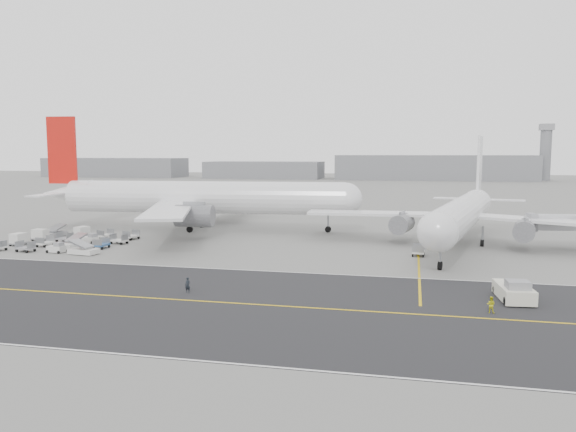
% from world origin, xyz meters
% --- Properties ---
extents(ground, '(700.00, 700.00, 0.00)m').
position_xyz_m(ground, '(0.00, 0.00, 0.00)').
color(ground, gray).
rests_on(ground, ground).
extents(taxiway, '(220.00, 59.00, 0.03)m').
position_xyz_m(taxiway, '(5.02, -17.98, 0.01)').
color(taxiway, '#29292C').
rests_on(taxiway, ground).
extents(horizon_buildings, '(520.00, 28.00, 28.00)m').
position_xyz_m(horizon_buildings, '(30.00, 260.00, 0.00)').
color(horizon_buildings, gray).
rests_on(horizon_buildings, ground).
extents(control_tower, '(7.00, 7.00, 31.25)m').
position_xyz_m(control_tower, '(100.00, 265.00, 16.25)').
color(control_tower, gray).
rests_on(control_tower, ground).
extents(airliner_a, '(65.47, 64.53, 22.58)m').
position_xyz_m(airliner_a, '(-12.77, 32.89, 6.50)').
color(airliner_a, white).
rests_on(airliner_a, ground).
extents(airliner_b, '(52.38, 53.48, 18.67)m').
position_xyz_m(airliner_b, '(37.10, 24.70, 5.38)').
color(airliner_b, white).
rests_on(airliner_b, ground).
extents(pushback_tug, '(3.58, 8.41, 2.38)m').
position_xyz_m(pushback_tug, '(39.51, -10.56, 0.98)').
color(pushback_tug, silver).
rests_on(pushback_tug, ground).
extents(jet_bridge, '(15.13, 4.67, 5.65)m').
position_xyz_m(jet_bridge, '(54.40, 25.13, 3.94)').
color(jet_bridge, gray).
rests_on(jet_bridge, ground).
extents(gse_cluster, '(25.77, 25.02, 2.13)m').
position_xyz_m(gse_cluster, '(-27.05, 11.16, 0.00)').
color(gse_cluster, gray).
rests_on(gse_cluster, ground).
extents(stray_dolly, '(1.91, 2.93, 1.74)m').
position_xyz_m(stray_dolly, '(29.98, 13.40, 0.00)').
color(stray_dolly, silver).
rests_on(stray_dolly, ground).
extents(ground_crew_a, '(0.65, 0.44, 1.72)m').
position_xyz_m(ground_crew_a, '(5.14, -14.98, 0.86)').
color(ground_crew_a, black).
rests_on(ground_crew_a, ground).
extents(ground_crew_b, '(0.94, 0.82, 1.62)m').
position_xyz_m(ground_crew_b, '(36.55, -15.90, 0.81)').
color(ground_crew_b, gold).
rests_on(ground_crew_b, ground).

